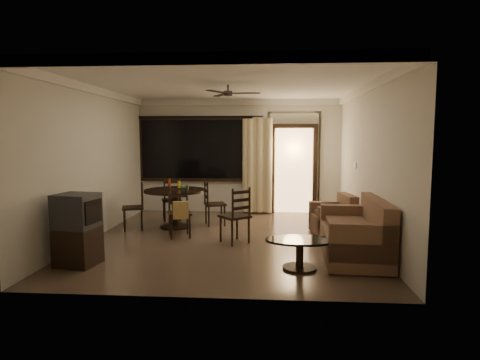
# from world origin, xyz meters

# --- Properties ---
(ground) EXTENTS (5.50, 5.50, 0.00)m
(ground) POSITION_xyz_m (0.00, 0.00, 0.00)
(ground) COLOR #7F6651
(ground) RESTS_ON ground
(room_shell) EXTENTS (5.50, 6.70, 5.50)m
(room_shell) POSITION_xyz_m (0.59, 1.77, 1.83)
(room_shell) COLOR beige
(room_shell) RESTS_ON ground
(dining_table) EXTENTS (1.27, 1.27, 1.01)m
(dining_table) POSITION_xyz_m (-1.21, 0.90, 0.62)
(dining_table) COLOR black
(dining_table) RESTS_ON ground
(dining_chair_west) EXTENTS (0.53, 0.53, 0.95)m
(dining_chair_west) POSITION_xyz_m (-2.00, 0.63, 0.28)
(dining_chair_west) COLOR black
(dining_chair_west) RESTS_ON ground
(dining_chair_east) EXTENTS (0.53, 0.53, 0.95)m
(dining_chair_east) POSITION_xyz_m (-0.41, 1.17, 0.28)
(dining_chair_east) COLOR black
(dining_chair_east) RESTS_ON ground
(dining_chair_south) EXTENTS (0.53, 0.57, 0.95)m
(dining_chair_south) POSITION_xyz_m (-0.93, 0.09, 0.31)
(dining_chair_south) COLOR black
(dining_chair_south) RESTS_ON ground
(dining_chair_north) EXTENTS (0.53, 0.53, 0.95)m
(dining_chair_north) POSITION_xyz_m (-1.46, 1.65, 0.28)
(dining_chair_north) COLOR black
(dining_chair_north) RESTS_ON ground
(tv_cabinet) EXTENTS (0.63, 0.58, 1.05)m
(tv_cabinet) POSITION_xyz_m (-2.05, -1.66, 0.53)
(tv_cabinet) COLOR black
(tv_cabinet) RESTS_ON ground
(sofa) EXTENTS (0.99, 1.74, 0.91)m
(sofa) POSITION_xyz_m (2.12, -1.06, 0.36)
(sofa) COLOR #4F2E24
(sofa) RESTS_ON ground
(armchair) EXTENTS (0.85, 0.85, 0.76)m
(armchair) POSITION_xyz_m (2.02, 0.52, 0.31)
(armchair) COLOR #4F2E24
(armchair) RESTS_ON ground
(coffee_table) EXTENTS (0.98, 0.59, 0.43)m
(coffee_table) POSITION_xyz_m (1.18, -1.62, 0.29)
(coffee_table) COLOR black
(coffee_table) RESTS_ON ground
(side_chair) EXTENTS (0.63, 0.63, 1.00)m
(side_chair) POSITION_xyz_m (0.15, -0.26, 0.30)
(side_chair) COLOR black
(side_chair) RESTS_ON ground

